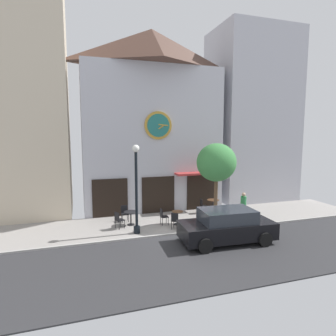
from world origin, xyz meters
TOP-DOWN VIEW (x-y plane):
  - ground_plane at (0.00, -0.59)m, footprint 24.18×9.52m
  - clock_building at (-0.03, 5.55)m, footprint 9.01×4.18m
  - neighbor_building_left at (-8.44, 6.05)m, footprint 6.37×3.79m
  - neighbor_building_right at (8.07, 6.43)m, footprint 6.01×4.55m
  - street_lamp at (-2.08, 0.80)m, footprint 0.36×0.36m
  - street_tree at (2.37, 0.94)m, footprint 2.19×1.97m
  - cafe_table_center at (-2.13, 2.17)m, footprint 0.78×0.78m
  - cafe_table_near_door at (0.32, 1.49)m, footprint 0.61×0.61m
  - cafe_table_center_right at (3.40, 3.30)m, footprint 0.77×0.77m
  - cafe_chair_left_end at (-0.45, 1.67)m, footprint 0.41×0.41m
  - cafe_chair_mid_row at (-2.87, 1.74)m, footprint 0.54×0.54m
  - cafe_chair_by_entrance at (-2.35, 2.96)m, footprint 0.41×0.41m
  - cafe_chair_outer at (-0.05, 0.76)m, footprint 0.56×0.56m
  - cafe_chair_facing_wall at (2.61, 3.16)m, footprint 0.44×0.44m
  - pedestrian_green at (4.10, 0.90)m, footprint 0.44×0.44m
  - parked_car_black at (1.64, -1.61)m, footprint 4.38×2.19m

SIDE VIEW (x-z plane):
  - ground_plane at x=0.00m, z-range -0.09..0.04m
  - cafe_table_near_door at x=0.32m, z-range 0.12..0.87m
  - cafe_chair_left_end at x=-0.45m, z-range 0.08..0.98m
  - cafe_chair_mid_row at x=-2.87m, z-range 0.08..0.98m
  - cafe_chair_by_entrance at x=-2.35m, z-range 0.08..0.98m
  - cafe_chair_outer at x=-0.05m, z-range 0.08..0.98m
  - cafe_chair_facing_wall at x=2.61m, z-range 0.08..0.98m
  - cafe_table_center at x=-2.13m, z-range 0.18..0.93m
  - cafe_table_center_right at x=3.40m, z-range 0.18..0.94m
  - parked_car_black at x=1.64m, z-range -0.01..1.54m
  - pedestrian_green at x=4.10m, z-range 0.03..1.70m
  - street_lamp at x=-2.08m, z-range 0.03..4.48m
  - street_tree at x=2.37m, z-range 1.17..5.65m
  - clock_building at x=-0.03m, z-range 0.20..11.82m
  - neighbor_building_right at x=8.07m, z-range 0.00..12.64m
  - neighbor_building_left at x=-8.44m, z-range 0.00..14.51m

